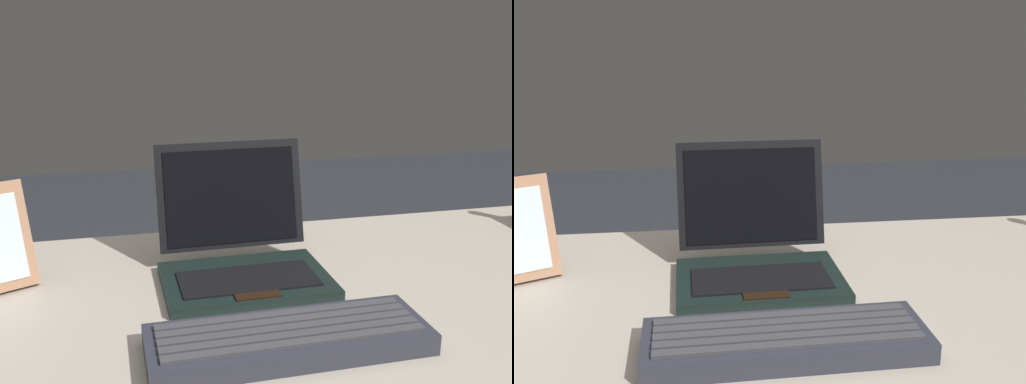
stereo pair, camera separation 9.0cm
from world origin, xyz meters
The scene contains 3 objects.
desk centered at (0.00, 0.00, 0.63)m, with size 1.60×0.67×0.75m.
laptop_front centered at (-0.05, 0.09, 0.79)m, with size 0.26×0.23×0.20m.
external_keyboard centered at (-0.04, -0.14, 0.76)m, with size 0.35×0.12×0.03m.
Camera 2 is at (-0.14, -0.80, 1.14)m, focal length 42.93 mm.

